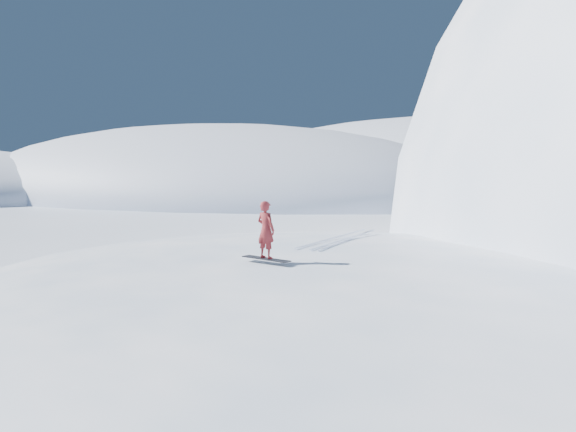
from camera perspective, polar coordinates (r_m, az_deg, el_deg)
name	(u,v)px	position (r m, az deg, el deg)	size (l,w,h in m)	color
ground	(323,350)	(14.15, 3.91, -14.66)	(400.00, 400.00, 0.00)	white
near_ridge	(404,329)	(16.23, 12.81, -12.19)	(36.00, 28.00, 4.80)	white
far_ridge_a	(190,197)	(105.14, -10.85, 2.13)	(120.00, 70.00, 28.00)	white
far_ridge_c	(427,192)	(130.20, 15.17, 2.54)	(140.00, 90.00, 36.00)	white
wind_bumps	(345,327)	(16.15, 6.34, -12.20)	(16.00, 14.40, 1.00)	white
snowboard	(266,259)	(13.83, -2.47, -4.77)	(1.55, 0.29, 0.03)	black
snowboarder	(266,230)	(13.72, -2.48, -1.54)	(0.56, 0.37, 1.54)	maroon
vapor_plume	(157,203)	(83.97, -14.31, 1.42)	(9.32, 7.45, 6.52)	white
board_tracks	(343,238)	(18.29, 6.16, -2.43)	(1.67, 5.95, 0.04)	silver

